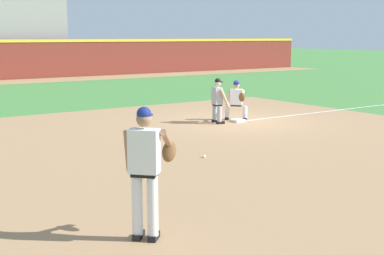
{
  "coord_description": "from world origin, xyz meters",
  "views": [
    {
      "loc": [
        -11.04,
        -13.44,
        2.78
      ],
      "look_at": [
        -5.32,
        -5.11,
        1.05
      ],
      "focal_mm": 50.0,
      "sensor_mm": 36.0,
      "label": 1
    }
  ],
  "objects_px": {
    "first_base_bag": "(238,121)",
    "baserunner": "(218,99)",
    "baseball": "(204,156)",
    "first_baseman": "(237,99)",
    "pitcher": "(146,165)"
  },
  "relations": [
    {
      "from": "first_base_bag",
      "to": "baserunner",
      "type": "distance_m",
      "value": 1.04
    },
    {
      "from": "first_base_bag",
      "to": "baseball",
      "type": "height_order",
      "value": "first_base_bag"
    },
    {
      "from": "first_base_bag",
      "to": "baseball",
      "type": "bearing_deg",
      "value": -137.55
    },
    {
      "from": "first_base_bag",
      "to": "first_baseman",
      "type": "bearing_deg",
      "value": 58.71
    },
    {
      "from": "first_base_bag",
      "to": "baserunner",
      "type": "bearing_deg",
      "value": 165.0
    },
    {
      "from": "first_baseman",
      "to": "baserunner",
      "type": "bearing_deg",
      "value": -172.84
    },
    {
      "from": "pitcher",
      "to": "baserunner",
      "type": "bearing_deg",
      "value": 47.36
    },
    {
      "from": "first_base_bag",
      "to": "pitcher",
      "type": "distance_m",
      "value": 10.55
    },
    {
      "from": "first_base_bag",
      "to": "pitcher",
      "type": "xyz_separation_m",
      "value": [
        -7.57,
        -7.28,
        1.01
      ]
    },
    {
      "from": "pitcher",
      "to": "first_baseman",
      "type": "xyz_separation_m",
      "value": [
        7.74,
        7.57,
        -0.33
      ]
    },
    {
      "from": "baseball",
      "to": "first_baseman",
      "type": "bearing_deg",
      "value": 43.41
    },
    {
      "from": "first_base_bag",
      "to": "baserunner",
      "type": "height_order",
      "value": "baserunner"
    },
    {
      "from": "baseball",
      "to": "baserunner",
      "type": "xyz_separation_m",
      "value": [
        3.29,
        3.83,
        0.76
      ]
    },
    {
      "from": "baseball",
      "to": "pitcher",
      "type": "bearing_deg",
      "value": -134.59
    },
    {
      "from": "first_base_bag",
      "to": "baserunner",
      "type": "xyz_separation_m",
      "value": [
        -0.69,
        0.19,
        0.75
      ]
    }
  ]
}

